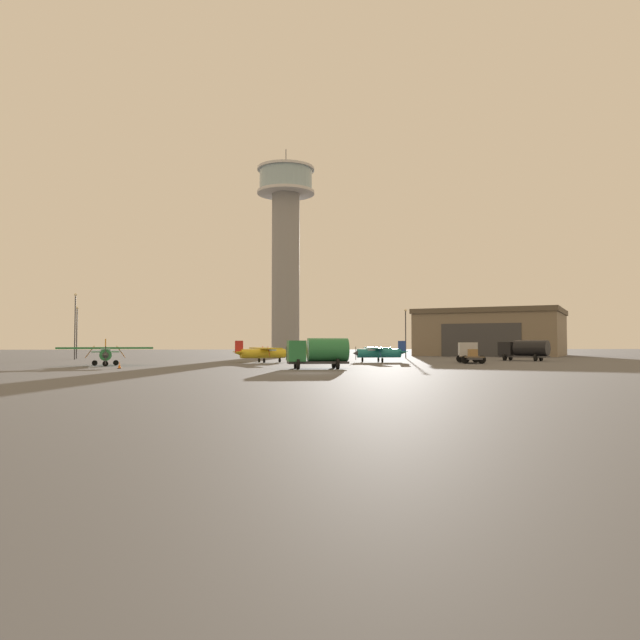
% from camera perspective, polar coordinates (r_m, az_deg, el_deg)
% --- Properties ---
extents(ground_plane, '(400.00, 400.00, 0.00)m').
position_cam_1_polar(ground_plane, '(49.80, -1.06, -5.17)').
color(ground_plane, '#545456').
extents(control_tower, '(11.93, 11.93, 43.14)m').
position_cam_1_polar(control_tower, '(123.74, -3.33, 7.85)').
color(control_tower, gray).
rests_on(control_tower, ground_plane).
extents(hangar, '(36.54, 35.41, 9.47)m').
position_cam_1_polar(hangar, '(127.94, 16.30, -1.19)').
color(hangar, '#7A6B56').
rests_on(hangar, ground_plane).
extents(airplane_green, '(10.32, 8.06, 3.05)m').
position_cam_1_polar(airplane_green, '(70.98, -20.05, -3.02)').
color(airplane_green, '#287A42').
rests_on(airplane_green, ground_plane).
extents(airplane_yellow, '(7.58, 9.65, 2.87)m').
position_cam_1_polar(airplane_yellow, '(77.64, -5.60, -3.14)').
color(airplane_yellow, gold).
rests_on(airplane_yellow, ground_plane).
extents(airplane_teal, '(7.62, 9.70, 2.86)m').
position_cam_1_polar(airplane_teal, '(80.87, 5.79, -3.10)').
color(airplane_teal, teal).
rests_on(airplane_teal, ground_plane).
extents(truck_fuel_tanker_black, '(6.42, 6.62, 2.98)m').
position_cam_1_polar(truck_fuel_tanker_black, '(90.28, 19.17, -2.68)').
color(truck_fuel_tanker_black, '#38383D').
rests_on(truck_fuel_tanker_black, ground_plane).
extents(truck_flatbed_silver, '(3.83, 6.64, 2.64)m').
position_cam_1_polar(truck_flatbed_silver, '(78.60, 14.25, -3.11)').
color(truck_flatbed_silver, '#38383D').
rests_on(truck_flatbed_silver, ground_plane).
extents(truck_fuel_tanker_green, '(6.07, 3.46, 3.04)m').
position_cam_1_polar(truck_fuel_tanker_green, '(58.55, -0.18, -3.07)').
color(truck_fuel_tanker_green, '#38383D').
rests_on(truck_fuel_tanker_green, ground_plane).
extents(light_post_west, '(0.44, 0.44, 8.59)m').
position_cam_1_polar(light_post_west, '(104.66, -22.47, -0.68)').
color(light_post_west, '#38383D').
rests_on(light_post_west, ground_plane).
extents(light_post_east, '(0.44, 0.44, 8.40)m').
position_cam_1_polar(light_post_east, '(101.48, 8.28, -0.84)').
color(light_post_east, '#38383D').
rests_on(light_post_east, ground_plane).
extents(light_post_north, '(0.44, 0.44, 10.34)m').
position_cam_1_polar(light_post_north, '(99.05, -22.61, -0.07)').
color(light_post_north, '#38383D').
rests_on(light_post_north, ground_plane).
extents(traffic_cone_near_left, '(0.36, 0.36, 0.69)m').
position_cam_1_polar(traffic_cone_near_left, '(62.10, -18.83, -4.16)').
color(traffic_cone_near_left, black).
rests_on(traffic_cone_near_left, ground_plane).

